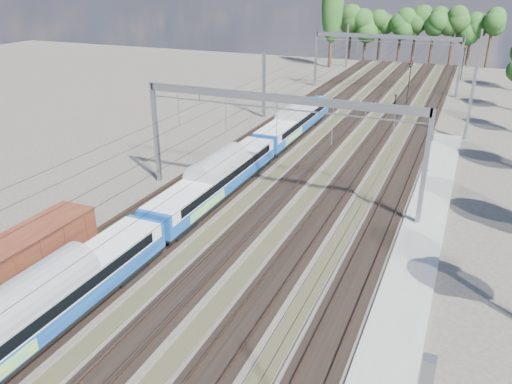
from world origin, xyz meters
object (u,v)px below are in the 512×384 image
at_px(emu_train, 215,175).
at_px(freight_boxcar, 2,271).
at_px(signal_near, 410,78).
at_px(signal_far, 464,59).
at_px(worker, 396,101).

xyz_separation_m(emu_train, freight_boxcar, (-4.50, -17.25, -0.32)).
height_order(emu_train, freight_boxcar, emu_train).
xyz_separation_m(signal_near, signal_far, (6.28, 23.67, -0.19)).
bearing_deg(freight_boxcar, signal_near, 76.42).
xyz_separation_m(emu_train, signal_far, (16.00, 65.28, 1.45)).
relative_size(freight_boxcar, worker, 6.69).
distance_m(emu_train, signal_far, 67.23).
relative_size(emu_train, signal_far, 9.67).
bearing_deg(worker, freight_boxcar, 159.71).
xyz_separation_m(emu_train, worker, (8.42, 39.44, -1.39)).
bearing_deg(worker, emu_train, 160.50).
bearing_deg(signal_far, worker, -104.51).
height_order(signal_near, signal_far, signal_near).
bearing_deg(emu_train, freight_boxcar, -104.62).
bearing_deg(worker, signal_near, -38.35).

